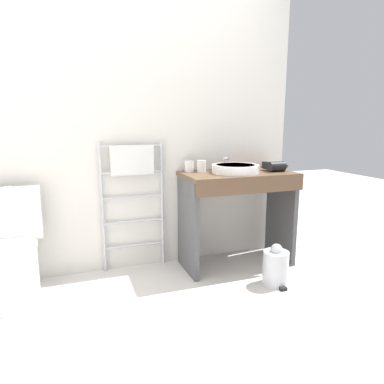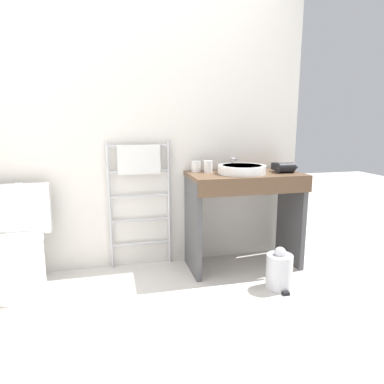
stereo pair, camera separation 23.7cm
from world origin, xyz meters
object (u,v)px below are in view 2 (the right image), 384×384
(toilet, at_px, (20,249))
(cup_near_wall, at_px, (196,166))
(sink_basin, at_px, (242,169))
(hair_dryer, at_px, (285,167))
(towel_radiator, at_px, (139,177))
(cup_near_edge, at_px, (208,166))
(trash_bin, at_px, (279,270))

(toilet, distance_m, cup_near_wall, 1.50)
(sink_basin, height_order, cup_near_wall, cup_near_wall)
(sink_basin, relative_size, cup_near_wall, 4.22)
(toilet, xyz_separation_m, hair_dryer, (2.10, -0.01, 0.53))
(toilet, xyz_separation_m, cup_near_wall, (1.38, 0.22, 0.54))
(toilet, bearing_deg, towel_radiator, 16.03)
(cup_near_wall, xyz_separation_m, hair_dryer, (0.72, -0.22, -0.00))
(sink_basin, xyz_separation_m, cup_near_edge, (-0.25, 0.15, 0.01))
(trash_bin, bearing_deg, cup_near_edge, 124.45)
(sink_basin, bearing_deg, cup_near_edge, 149.42)
(hair_dryer, distance_m, trash_bin, 0.86)
(towel_radiator, relative_size, cup_near_edge, 11.14)
(towel_radiator, bearing_deg, cup_near_wall, -5.23)
(towel_radiator, height_order, hair_dryer, towel_radiator)
(cup_near_wall, bearing_deg, toilet, -171.12)
(cup_near_wall, relative_size, hair_dryer, 0.49)
(cup_near_edge, bearing_deg, trash_bin, -55.55)
(toilet, distance_m, cup_near_edge, 1.58)
(toilet, relative_size, towel_radiator, 0.72)
(towel_radiator, height_order, cup_near_edge, towel_radiator)
(cup_near_wall, distance_m, trash_bin, 1.07)
(sink_basin, height_order, hair_dryer, hair_dryer)
(sink_basin, distance_m, hair_dryer, 0.38)
(hair_dryer, xyz_separation_m, trash_bin, (-0.23, -0.40, -0.72))
(towel_radiator, bearing_deg, toilet, -163.97)
(towel_radiator, bearing_deg, cup_near_edge, -9.44)
(toilet, distance_m, hair_dryer, 2.16)
(toilet, distance_m, towel_radiator, 1.04)
(toilet, xyz_separation_m, sink_basin, (1.72, 0.02, 0.53))
(toilet, bearing_deg, hair_dryer, -0.20)
(trash_bin, bearing_deg, sink_basin, 109.06)
(cup_near_edge, relative_size, trash_bin, 0.30)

